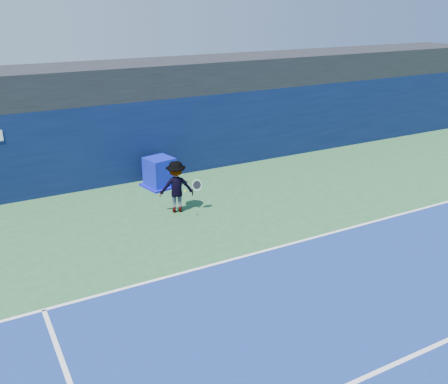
% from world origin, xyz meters
% --- Properties ---
extents(ground, '(80.00, 80.00, 0.00)m').
position_xyz_m(ground, '(0.00, 0.00, 0.00)').
color(ground, '#2B6134').
rests_on(ground, ground).
extents(baseline, '(24.00, 0.10, 0.01)m').
position_xyz_m(baseline, '(0.00, 3.00, 0.01)').
color(baseline, white).
rests_on(baseline, ground).
extents(service_line, '(24.00, 0.10, 0.01)m').
position_xyz_m(service_line, '(0.00, -2.00, 0.01)').
color(service_line, white).
rests_on(service_line, ground).
extents(stadium_band, '(36.00, 3.00, 1.20)m').
position_xyz_m(stadium_band, '(0.00, 11.50, 3.60)').
color(stadium_band, black).
rests_on(stadium_band, back_wall_assembly).
extents(back_wall_assembly, '(36.00, 1.03, 3.00)m').
position_xyz_m(back_wall_assembly, '(-0.00, 10.50, 1.50)').
color(back_wall_assembly, '#0A153A').
rests_on(back_wall_assembly, ground).
extents(equipment_cart, '(1.34, 1.34, 1.09)m').
position_xyz_m(equipment_cart, '(0.21, 9.13, 0.50)').
color(equipment_cart, '#0C13AB').
rests_on(equipment_cart, ground).
extents(tennis_player, '(1.36, 0.92, 1.70)m').
position_xyz_m(tennis_player, '(-0.18, 6.68, 0.85)').
color(tennis_player, white).
rests_on(tennis_player, ground).
extents(tennis_ball, '(0.07, 0.07, 0.07)m').
position_xyz_m(tennis_ball, '(-0.21, 5.92, 0.96)').
color(tennis_ball, '#C7F11A').
rests_on(tennis_ball, ground).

